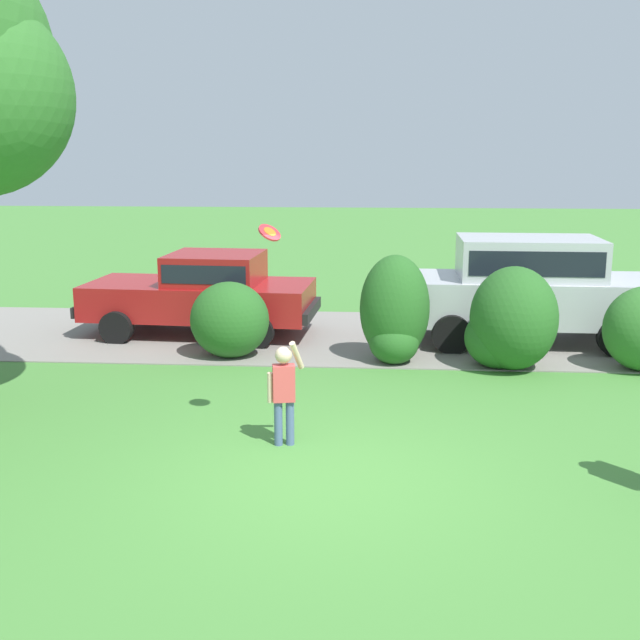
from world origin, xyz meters
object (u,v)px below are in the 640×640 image
at_px(parked_sedan, 205,291).
at_px(frisbee, 269,233).
at_px(parked_suv, 527,284).
at_px(child_thrower, 284,387).

xyz_separation_m(parked_sedan, frisbee, (1.97, -5.35, 1.67)).
relative_size(parked_suv, frisbee, 15.55).
distance_m(parked_sedan, parked_suv, 5.97).
xyz_separation_m(parked_suv, child_thrower, (-3.81, -5.39, -0.36)).
height_order(parked_sedan, parked_suv, parked_suv).
relative_size(parked_suv, child_thrower, 3.68).
relative_size(child_thrower, frisbee, 4.22).
bearing_deg(frisbee, child_thrower, -55.24).
height_order(parked_sedan, child_thrower, parked_sedan).
xyz_separation_m(parked_sedan, parked_suv, (5.96, -0.22, 0.23)).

